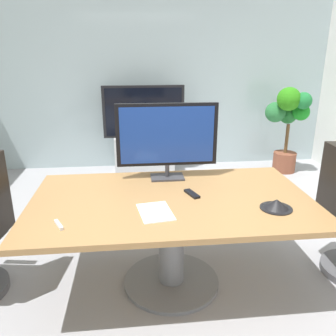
{
  "coord_description": "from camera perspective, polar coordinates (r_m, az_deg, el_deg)",
  "views": [
    {
      "loc": [
        -0.2,
        -2.35,
        1.77
      ],
      "look_at": [
        0.08,
        0.21,
        0.89
      ],
      "focal_mm": 36.67,
      "sensor_mm": 36.0,
      "label": 1
    }
  ],
  "objects": [
    {
      "name": "whiteboard_marker",
      "position": [
        2.26,
        -17.7,
        -8.98
      ],
      "size": [
        0.08,
        0.12,
        0.02
      ],
      "primitive_type": "cube",
      "rotation": [
        0.0,
        0.0,
        -1.09
      ],
      "color": "silver",
      "rests_on": "conference_table"
    },
    {
      "name": "tv_monitor",
      "position": [
        2.84,
        -0.16,
        5.19
      ],
      "size": [
        0.84,
        0.18,
        0.64
      ],
      "color": "#333338",
      "rests_on": "conference_table"
    },
    {
      "name": "wall_display_unit",
      "position": [
        5.25,
        -3.95,
        4.11
      ],
      "size": [
        1.2,
        0.36,
        1.31
      ],
      "color": "#B7BABC",
      "rests_on": "ground"
    },
    {
      "name": "wall_back_glass_partition",
      "position": [
        5.45,
        -4.17,
        15.3
      ],
      "size": [
        5.86,
        0.1,
        2.88
      ],
      "primitive_type": "cube",
      "color": "#9EB2B7",
      "rests_on": "ground"
    },
    {
      "name": "potted_plant",
      "position": [
        5.43,
        19.28,
        7.47
      ],
      "size": [
        0.64,
        0.56,
        1.3
      ],
      "color": "brown",
      "rests_on": "ground"
    },
    {
      "name": "remote_control",
      "position": [
        2.6,
        4.0,
        -4.3
      ],
      "size": [
        0.1,
        0.18,
        0.02
      ],
      "primitive_type": "cube",
      "rotation": [
        0.0,
        0.0,
        0.34
      ],
      "color": "black",
      "rests_on": "conference_table"
    },
    {
      "name": "conference_phone",
      "position": [
        2.48,
        17.58,
        -5.82
      ],
      "size": [
        0.22,
        0.22,
        0.07
      ],
      "color": "black",
      "rests_on": "conference_table"
    },
    {
      "name": "conference_table",
      "position": [
        2.62,
        0.59,
        -8.54
      ],
      "size": [
        2.06,
        1.21,
        0.74
      ],
      "color": "olive",
      "rests_on": "ground"
    },
    {
      "name": "paper_notepad",
      "position": [
        2.32,
        -2.12,
        -7.33
      ],
      "size": [
        0.25,
        0.33,
        0.01
      ],
      "primitive_type": "cube",
      "rotation": [
        0.0,
        0.0,
        0.15
      ],
      "color": "white",
      "rests_on": "conference_table"
    },
    {
      "name": "ground_plane",
      "position": [
        2.95,
        -1.1,
        -18.05
      ],
      "size": [
        7.16,
        7.16,
        0.0
      ],
      "primitive_type": "plane",
      "color": "#99999E"
    }
  ]
}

